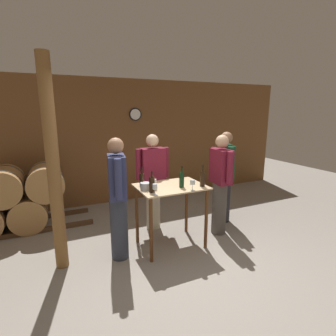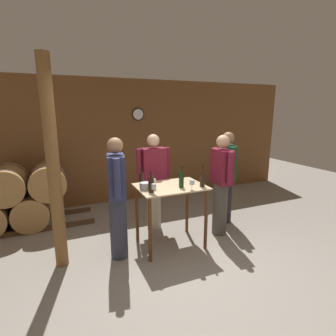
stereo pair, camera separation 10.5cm
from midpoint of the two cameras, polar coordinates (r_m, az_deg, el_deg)
The scene contains 17 objects.
ground_plane at distance 3.72m, azimuth 5.16°, elevation -20.90°, with size 14.00×14.00×0.00m, color gray.
back_wall at distance 5.93m, azimuth -8.43°, elevation 5.74°, with size 8.40×0.08×2.70m.
barrel_rack at distance 5.23m, azimuth -29.05°, elevation -5.75°, with size 2.69×0.77×1.12m.
tasting_table at distance 3.92m, azimuth 1.35°, elevation -6.67°, with size 0.99×0.73×0.95m.
wooden_post at distance 3.54m, azimuth -22.93°, elevation 0.20°, with size 0.16×0.16×2.70m.
wine_bottle_far_left at distance 3.83m, azimuth -4.95°, elevation -2.42°, with size 0.07×0.07×0.29m.
wine_bottle_left at distance 3.55m, azimuth -2.85°, elevation -3.50°, with size 0.08×0.08×0.29m.
wine_bottle_center at distance 3.77m, azimuth 3.73°, elevation -2.51°, with size 0.07×0.07×0.31m.
wine_bottle_right at distance 3.84m, azimuth 8.28°, elevation -2.23°, with size 0.07×0.07×0.33m.
wine_glass_near_left at distance 3.46m, azimuth -2.22°, elevation -4.14°, with size 0.06×0.06×0.14m.
wine_glass_near_center at distance 3.69m, azimuth -2.33°, elevation -3.01°, with size 0.06×0.06×0.14m.
wine_glass_near_right at distance 3.65m, azimuth 6.07°, elevation -3.19°, with size 0.07×0.07×0.15m.
ice_bucket at distance 3.69m, azimuth -4.21°, elevation -3.94°, with size 0.15×0.15×0.10m.
person_host at distance 4.48m, azimuth -2.46°, elevation -2.62°, with size 0.59×0.24×1.65m.
person_visitor_with_scarf at distance 3.62m, azimuth -10.17°, elevation -6.11°, with size 0.29×0.58×1.70m.
person_visitor_bearded at distance 4.35m, azimuth 12.17°, elevation -3.27°, with size 0.25×0.59×1.66m.
person_visitor_near_door at distance 4.85m, azimuth 13.20°, elevation -1.64°, with size 0.34×0.56×1.67m.
Camera 2 is at (-1.46, -2.73, 2.05)m, focal length 28.00 mm.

